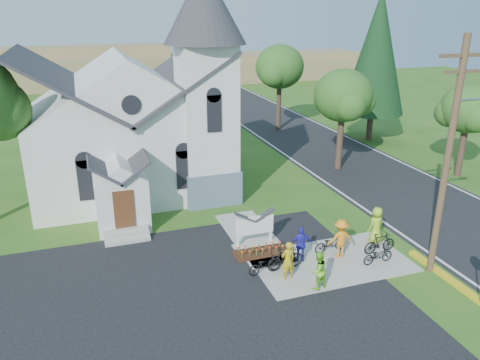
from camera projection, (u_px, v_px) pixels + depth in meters
name	position (u px, v px, depth m)	size (l,w,h in m)	color
ground	(306.00, 274.00, 20.31)	(120.00, 120.00, 0.00)	#295919
parking_lot	(152.00, 337.00, 16.41)	(20.00, 16.00, 0.02)	black
road	(335.00, 155.00, 36.65)	(8.00, 90.00, 0.02)	black
sidewalk	(331.00, 262.00, 21.20)	(7.00, 4.00, 0.05)	#A7A397
church	(134.00, 108.00, 27.90)	(12.35, 12.00, 13.00)	silver
church_sign	(254.00, 226.00, 22.43)	(2.20, 0.40, 1.70)	#A7A397
flower_bed	(261.00, 253.00, 21.98)	(2.60, 1.10, 0.07)	#35190E
utility_pole	(450.00, 153.00, 18.74)	(3.45, 0.28, 10.00)	#4D3A26
tree_road_near	(343.00, 96.00, 31.73)	(4.00, 4.00, 7.05)	#39291F
tree_road_mid	(280.00, 67.00, 42.33)	(4.40, 4.40, 7.80)	#39291F
tree_road_far	(468.00, 109.00, 30.51)	(3.60, 3.60, 6.30)	#39291F
conifer	(377.00, 53.00, 38.27)	(5.20, 5.20, 12.40)	#39291F
distant_hills	(159.00, 69.00, 70.55)	(61.00, 10.00, 5.60)	#8B744E
cyclist_0	(288.00, 260.00, 19.59)	(0.63, 0.41, 1.72)	#B89A15
bike_0	(265.00, 264.00, 20.15)	(0.55, 1.58, 0.83)	black
cyclist_1	(318.00, 270.00, 18.91)	(0.80, 0.62, 1.65)	#72CF26
bike_1	(286.00, 258.00, 20.41)	(0.49, 1.74, 1.05)	black
cyclist_2	(301.00, 244.00, 20.97)	(0.98, 0.41, 1.67)	#2A25BA
bike_2	(330.00, 243.00, 21.90)	(0.59, 1.68, 0.88)	black
cyclist_3	(341.00, 238.00, 21.31)	(1.20, 0.69, 1.85)	orange
bike_3	(380.00, 243.00, 21.80)	(0.47, 1.67, 1.00)	black
cyclist_4	(376.00, 225.00, 22.69)	(0.89, 0.58, 1.82)	#93C224
bike_4	(378.00, 255.00, 20.93)	(0.53, 1.53, 0.80)	black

